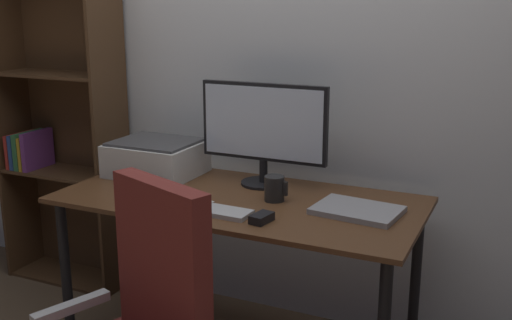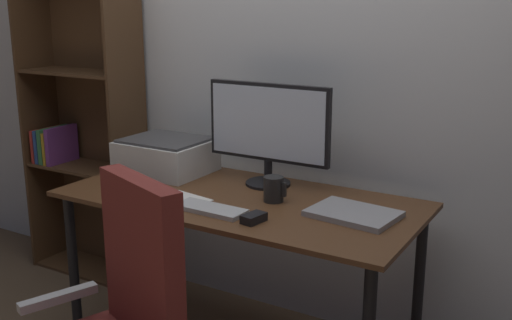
# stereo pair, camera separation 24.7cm
# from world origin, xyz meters

# --- Properties ---
(back_wall) EXTENTS (6.40, 0.10, 2.60)m
(back_wall) POSITION_xyz_m (0.00, 0.53, 1.30)
(back_wall) COLOR silver
(back_wall) RESTS_ON ground
(desk) EXTENTS (1.50, 0.71, 0.74)m
(desk) POSITION_xyz_m (0.00, 0.00, 0.65)
(desk) COLOR #56351E
(desk) RESTS_ON ground
(monitor) EXTENTS (0.58, 0.20, 0.45)m
(monitor) POSITION_xyz_m (0.01, 0.22, 1.00)
(monitor) COLOR black
(monitor) RESTS_ON desk
(keyboard) EXTENTS (0.29, 0.12, 0.02)m
(keyboard) POSITION_xyz_m (0.00, -0.21, 0.75)
(keyboard) COLOR #B7BABC
(keyboard) RESTS_ON desk
(mouse) EXTENTS (0.07, 0.10, 0.03)m
(mouse) POSITION_xyz_m (0.21, -0.22, 0.76)
(mouse) COLOR black
(mouse) RESTS_ON desk
(coffee_mug) EXTENTS (0.10, 0.08, 0.10)m
(coffee_mug) POSITION_xyz_m (0.15, 0.02, 0.79)
(coffee_mug) COLOR black
(coffee_mug) RESTS_ON desk
(laptop) EXTENTS (0.34, 0.26, 0.02)m
(laptop) POSITION_xyz_m (0.50, 0.02, 0.75)
(laptop) COLOR #99999E
(laptop) RESTS_ON desk
(printer) EXTENTS (0.40, 0.34, 0.16)m
(printer) POSITION_xyz_m (-0.51, 0.16, 0.82)
(printer) COLOR silver
(printer) RESTS_ON desk
(paper_sheet) EXTENTS (0.26, 0.33, 0.00)m
(paper_sheet) POSITION_xyz_m (-0.19, -0.22, 0.74)
(paper_sheet) COLOR white
(paper_sheet) RESTS_ON desk
(bookshelf) EXTENTS (0.70, 0.28, 1.78)m
(bookshelf) POSITION_xyz_m (-1.25, 0.36, 0.87)
(bookshelf) COLOR #4C331E
(bookshelf) RESTS_ON ground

